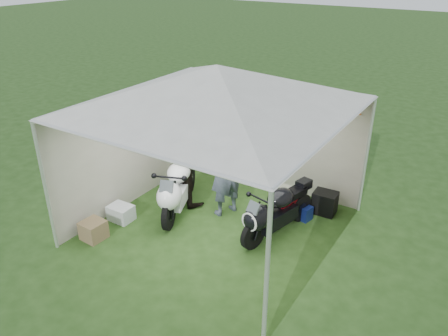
{
  "coord_description": "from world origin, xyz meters",
  "views": [
    {
      "loc": [
        3.74,
        -5.65,
        4.51
      ],
      "look_at": [
        -0.09,
        0.35,
        1.05
      ],
      "focal_mm": 35.0,
      "sensor_mm": 36.0,
      "label": 1
    }
  ],
  "objects": [
    {
      "name": "person_dark_jacket",
      "position": [
        -1.07,
        0.51,
        0.91
      ],
      "size": [
        1.04,
        0.91,
        1.82
      ],
      "primitive_type": "imported",
      "rotation": [
        0.0,
        0.0,
        2.85
      ],
      "color": "black",
      "rests_on": "ground"
    },
    {
      "name": "crate_0",
      "position": [
        -1.68,
        -0.77,
        0.15
      ],
      "size": [
        0.45,
        0.36,
        0.3
      ],
      "primitive_type": "cube",
      "rotation": [
        0.0,
        0.0,
        0.02
      ],
      "color": "silver",
      "rests_on": "ground"
    },
    {
      "name": "canopy_tent",
      "position": [
        -0.0,
        0.03,
        2.58
      ],
      "size": [
        5.66,
        5.66,
        3.0
      ],
      "color": "silver",
      "rests_on": "ground"
    },
    {
      "name": "motorcycle_black",
      "position": [
        0.98,
        0.32,
        0.5
      ],
      "size": [
        0.69,
        1.8,
        0.9
      ],
      "rotation": [
        0.0,
        0.0,
        -0.24
      ],
      "color": "black",
      "rests_on": "ground"
    },
    {
      "name": "paddock_stand",
      "position": [
        1.17,
        1.13,
        0.14
      ],
      "size": [
        0.41,
        0.31,
        0.27
      ],
      "primitive_type": "cube",
      "rotation": [
        0.0,
        0.0,
        -0.24
      ],
      "color": "#1E33AA",
      "rests_on": "ground"
    },
    {
      "name": "person_blue_jacket",
      "position": [
        -0.16,
        0.51,
        0.92
      ],
      "size": [
        0.65,
        0.79,
        1.84
      ],
      "primitive_type": "imported",
      "rotation": [
        0.0,
        0.0,
        -1.94
      ],
      "color": "slate",
      "rests_on": "ground"
    },
    {
      "name": "crate_1",
      "position": [
        -1.66,
        -1.47,
        0.17
      ],
      "size": [
        0.4,
        0.4,
        0.34
      ],
      "primitive_type": "cube",
      "rotation": [
        0.0,
        0.0,
        -0.05
      ],
      "color": "brown",
      "rests_on": "ground"
    },
    {
      "name": "ground",
      "position": [
        0.0,
        0.0,
        0.0
      ],
      "size": [
        80.0,
        80.0,
        0.0
      ],
      "primitive_type": "plane",
      "color": "#214014",
      "rests_on": "ground"
    },
    {
      "name": "equipment_box",
      "position": [
        1.46,
        1.54,
        0.22
      ],
      "size": [
        0.46,
        0.38,
        0.44
      ],
      "primitive_type": "cube",
      "rotation": [
        0.0,
        0.0,
        0.05
      ],
      "color": "black",
      "rests_on": "ground"
    },
    {
      "name": "motorcycle_white",
      "position": [
        -0.96,
        0.04,
        0.55
      ],
      "size": [
        1.0,
        1.9,
        0.99
      ],
      "rotation": [
        0.0,
        0.0,
        0.39
      ],
      "color": "black",
      "rests_on": "ground"
    }
  ]
}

